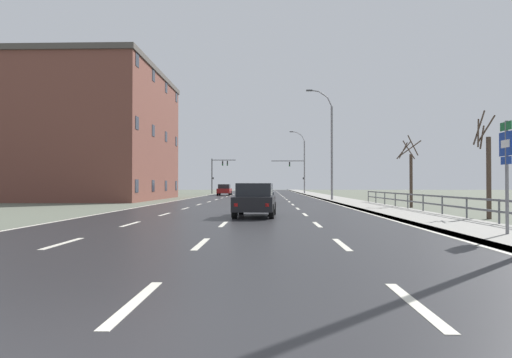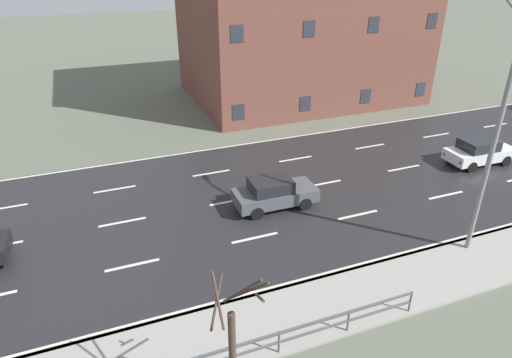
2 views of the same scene
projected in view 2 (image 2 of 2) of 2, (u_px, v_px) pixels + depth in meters
ground_plane at (508, 149)px, 29.36m from camera, size 160.00×160.00×0.12m
street_lamp_midground at (491, 139)px, 17.37m from camera, size 2.48×0.24×10.41m
car_mid_centre at (274, 193)px, 22.41m from camera, size 1.90×4.13×1.57m
car_distant at (479, 151)px, 26.93m from camera, size 1.93×4.15×1.57m
brick_building at (301, 17)px, 37.01m from camera, size 13.16×18.37×13.07m
bare_tree_mid at (234, 349)px, 11.93m from camera, size 1.75×1.51×4.74m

